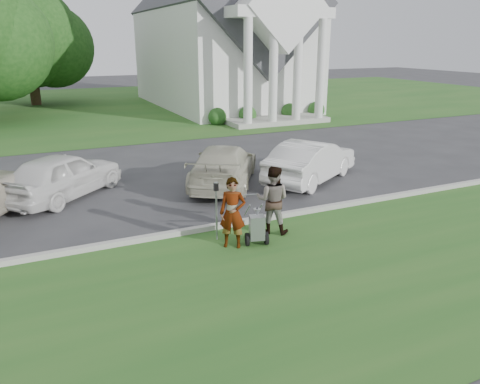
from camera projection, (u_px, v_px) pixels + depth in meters
ground at (248, 232)px, 12.28m from camera, size 120.00×120.00×0.00m
grass_strip at (310, 283)px, 9.68m from camera, size 80.00×7.00×0.01m
church_lawn at (95, 106)px, 35.61m from camera, size 80.00×30.00×0.01m
curb at (239, 223)px, 12.73m from camera, size 80.00×0.18×0.15m
church at (223, 24)px, 33.99m from camera, size 9.19×19.00×24.10m
tree_back at (28, 41)px, 35.14m from camera, size 9.61×7.60×8.89m
striping_cart at (257, 228)px, 11.40m from camera, size 0.74×1.18×1.02m
person_left at (233, 214)px, 11.15m from camera, size 0.75×0.68×1.73m
person_right at (273, 200)px, 12.01m from camera, size 1.10×1.06×1.78m
parking_meter_near at (216, 204)px, 11.53m from camera, size 0.11×0.10×1.52m
car_b at (63, 175)px, 14.82m from camera, size 4.34×4.24×1.47m
car_c at (224, 165)px, 16.14m from camera, size 4.15×5.11×1.39m
car_d at (311, 161)px, 16.57m from camera, size 4.63×3.62×1.47m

